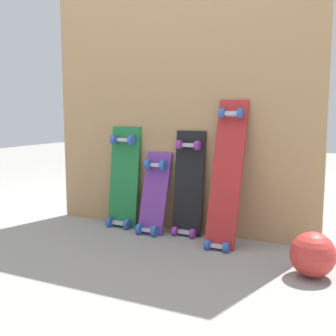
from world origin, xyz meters
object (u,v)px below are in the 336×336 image
skateboard_red (226,179)px  skateboard_green (123,181)px  skateboard_black (188,189)px  skateboard_purple (153,198)px  rubber_ball (313,255)px

skateboard_red → skateboard_green: bearing=173.6°
skateboard_black → skateboard_purple: bearing=-167.6°
skateboard_purple → skateboard_red: size_ratio=0.63×
skateboard_green → skateboard_red: size_ratio=0.80×
skateboard_green → skateboard_black: size_ratio=1.02×
skateboard_red → rubber_ball: bearing=-28.8°
skateboard_purple → skateboard_green: bearing=170.4°
skateboard_green → rubber_ball: (1.28, -0.37, -0.20)m
skateboard_red → skateboard_black: bearing=161.9°
skateboard_green → skateboard_purple: size_ratio=1.27×
skateboard_purple → rubber_ball: skateboard_purple is taller
skateboard_green → skateboard_red: (0.75, -0.08, 0.08)m
skateboard_purple → rubber_ball: (1.02, -0.33, -0.12)m
skateboard_green → skateboard_black: skateboard_green is taller
skateboard_green → skateboard_red: skateboard_red is taller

